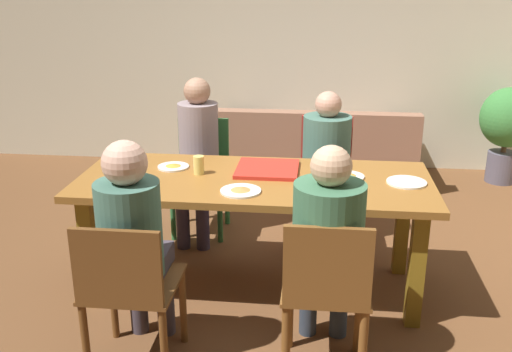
% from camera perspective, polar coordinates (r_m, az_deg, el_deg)
% --- Properties ---
extents(ground_plane, '(20.00, 20.00, 0.00)m').
position_cam_1_polar(ground_plane, '(3.93, -0.16, -10.83)').
color(ground_plane, brown).
extents(back_wall, '(6.88, 0.12, 2.82)m').
position_cam_1_polar(back_wall, '(6.19, 2.82, 13.97)').
color(back_wall, beige).
rests_on(back_wall, ground).
extents(dining_table, '(2.20, 0.90, 0.77)m').
position_cam_1_polar(dining_table, '(3.64, -0.17, -1.70)').
color(dining_table, '#915C26').
rests_on(dining_table, ground).
extents(chair_0, '(0.43, 0.41, 0.89)m').
position_cam_1_polar(chair_0, '(4.63, -5.34, 0.65)').
color(chair_0, '#2E6F39').
rests_on(chair_0, ground).
extents(person_0, '(0.30, 0.51, 1.24)m').
position_cam_1_polar(person_0, '(4.43, -5.79, 2.84)').
color(person_0, '#363047').
rests_on(person_0, ground).
extents(chair_1, '(0.44, 0.38, 0.88)m').
position_cam_1_polar(chair_1, '(2.92, 6.88, -11.38)').
color(chair_1, brown).
rests_on(chair_1, ground).
extents(person_1, '(0.35, 0.53, 1.22)m').
position_cam_1_polar(person_1, '(2.92, 7.05, -6.15)').
color(person_1, '#2E3744').
rests_on(person_1, ground).
extents(chair_2, '(0.45, 0.46, 0.86)m').
position_cam_1_polar(chair_2, '(3.00, -12.46, -10.66)').
color(chair_2, brown).
rests_on(chair_2, ground).
extents(person_2, '(0.32, 0.48, 1.23)m').
position_cam_1_polar(person_2, '(3.01, -11.96, -5.54)').
color(person_2, '#3F3842').
rests_on(person_2, ground).
extents(chair_3, '(0.41, 0.40, 0.94)m').
position_cam_1_polar(chair_3, '(4.52, 6.83, 0.33)').
color(chair_3, '#AE2E27').
rests_on(chair_3, ground).
extents(person_3, '(0.36, 0.51, 1.17)m').
position_cam_1_polar(person_3, '(4.33, 6.93, 2.01)').
color(person_3, '#2B2B49').
rests_on(person_3, ground).
extents(pizza_box_0, '(0.40, 0.40, 0.02)m').
position_cam_1_polar(pizza_box_0, '(3.74, 1.13, 0.70)').
color(pizza_box_0, red).
rests_on(pizza_box_0, dining_table).
extents(plate_0, '(0.24, 0.24, 0.01)m').
position_cam_1_polar(plate_0, '(3.63, 14.57, -0.60)').
color(plate_0, white).
rests_on(plate_0, dining_table).
extents(plate_1, '(0.21, 0.21, 0.03)m').
position_cam_1_polar(plate_1, '(3.66, 8.96, 0.02)').
color(plate_1, white).
rests_on(plate_1, dining_table).
extents(plate_2, '(0.24, 0.24, 0.03)m').
position_cam_1_polar(plate_2, '(3.37, -1.52, -1.42)').
color(plate_2, white).
rests_on(plate_2, dining_table).
extents(plate_3, '(0.20, 0.20, 0.03)m').
position_cam_1_polar(plate_3, '(3.84, -8.12, 0.95)').
color(plate_3, white).
rests_on(plate_3, dining_table).
extents(drinking_glass_0, '(0.07, 0.07, 0.12)m').
position_cam_1_polar(drinking_glass_0, '(3.68, -5.64, 1.08)').
color(drinking_glass_0, '#E5CE66').
rests_on(drinking_glass_0, dining_table).
extents(drinking_glass_1, '(0.07, 0.07, 0.11)m').
position_cam_1_polar(drinking_glass_1, '(3.34, 8.18, -1.00)').
color(drinking_glass_1, silver).
rests_on(drinking_glass_1, dining_table).
extents(couch, '(1.87, 0.86, 0.78)m').
position_cam_1_polar(couch, '(5.78, 5.98, 2.15)').
color(couch, '#92664E').
rests_on(couch, ground).
extents(potted_plant, '(0.53, 0.53, 0.95)m').
position_cam_1_polar(potted_plant, '(6.17, 23.45, 4.69)').
color(potted_plant, '#55515F').
rests_on(potted_plant, ground).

